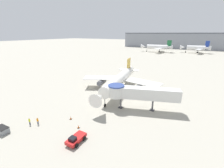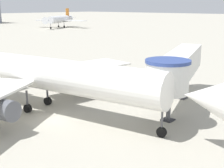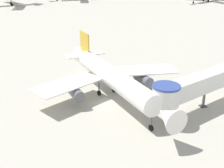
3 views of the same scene
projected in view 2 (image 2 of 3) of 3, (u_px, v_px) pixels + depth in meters
The scene contains 5 objects.
ground_plane at pixel (50, 120), 30.57m from camera, with size 800.00×800.00×0.00m, color #A8A393.
main_airplane at pixel (52, 76), 31.79m from camera, with size 27.45×32.52×9.23m.
jet_bridge at pixel (178, 67), 33.07m from camera, with size 17.01×8.51×6.19m.
traffic_cone_starboard_wing at pixel (124, 90), 40.06m from camera, with size 0.47×0.47×0.77m.
background_jet_orange_tail at pixel (60, 19), 155.62m from camera, with size 26.29×25.78×9.51m.
Camera 2 is at (-17.57, -23.59, 10.88)m, focal length 50.00 mm.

